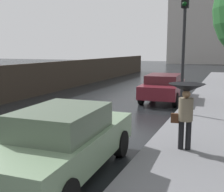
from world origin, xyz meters
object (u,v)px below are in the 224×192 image
Objects in this scene: car_maroon_near_kerb at (163,87)px; car_green_mid_road at (65,141)px; pedestrian_with_umbrella_near at (186,99)px; traffic_light at (184,29)px.

car_maroon_near_kerb is 9.73m from car_green_mid_road.
car_green_mid_road is at bearing -92.87° from car_maroon_near_kerb.
car_green_mid_road is 2.59× the size of pedestrian_with_umbrella_near.
pedestrian_with_umbrella_near is 4.72m from traffic_light.
pedestrian_with_umbrella_near is (2.15, 2.22, 0.68)m from car_green_mid_road.
car_maroon_near_kerb is 1.02× the size of car_green_mid_road.
pedestrian_with_umbrella_near is (2.23, -7.51, 0.71)m from car_maroon_near_kerb.
car_green_mid_road is at bearing -102.17° from traffic_light.
pedestrian_with_umbrella_near is at bearing 43.14° from car_green_mid_road.
pedestrian_with_umbrella_near is at bearing -76.80° from car_maroon_near_kerb.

